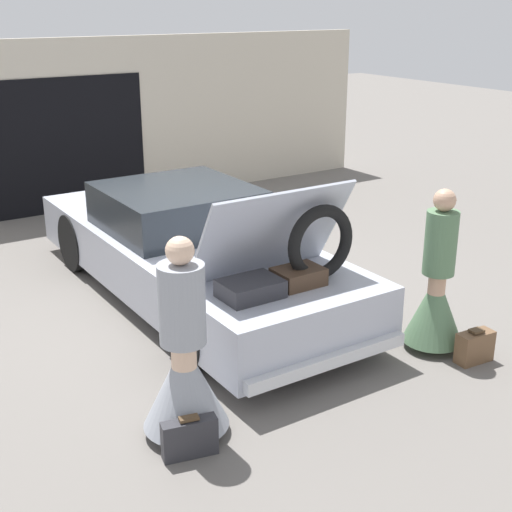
{
  "coord_description": "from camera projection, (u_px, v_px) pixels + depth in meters",
  "views": [
    {
      "loc": [
        -3.67,
        -7.07,
        3.36
      ],
      "look_at": [
        0.0,
        -1.42,
        0.93
      ],
      "focal_mm": 50.0,
      "sensor_mm": 36.0,
      "label": 1
    }
  ],
  "objects": [
    {
      "name": "ground_plane",
      "position": [
        192.0,
        295.0,
        8.59
      ],
      "size": [
        40.0,
        40.0,
        0.0
      ],
      "primitive_type": "plane",
      "color": "slate"
    },
    {
      "name": "garage_wall_back",
      "position": [
        61.0,
        128.0,
        11.62
      ],
      "size": [
        12.0,
        0.14,
        2.8
      ],
      "color": "beige",
      "rests_on": "ground_plane"
    },
    {
      "name": "car",
      "position": [
        190.0,
        249.0,
        8.4
      ],
      "size": [
        1.91,
        5.26,
        1.72
      ],
      "color": "#B2B7C6",
      "rests_on": "ground_plane"
    },
    {
      "name": "person_left",
      "position": [
        184.0,
        368.0,
        5.66
      ],
      "size": [
        0.7,
        0.7,
        1.7
      ],
      "rotation": [
        0.0,
        0.0,
        -1.66
      ],
      "color": "beige",
      "rests_on": "ground_plane"
    },
    {
      "name": "person_right",
      "position": [
        436.0,
        294.0,
        7.1
      ],
      "size": [
        0.6,
        0.6,
        1.67
      ],
      "rotation": [
        0.0,
        0.0,
        1.36
      ],
      "color": "tan",
      "rests_on": "ground_plane"
    },
    {
      "name": "suitcase_beside_left_person",
      "position": [
        190.0,
        438.0,
        5.52
      ],
      "size": [
        0.45,
        0.21,
        0.35
      ],
      "color": "#2D2D33",
      "rests_on": "ground_plane"
    },
    {
      "name": "suitcase_beside_right_person",
      "position": [
        475.0,
        347.0,
        6.96
      ],
      "size": [
        0.39,
        0.2,
        0.35
      ],
      "color": "brown",
      "rests_on": "ground_plane"
    }
  ]
}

